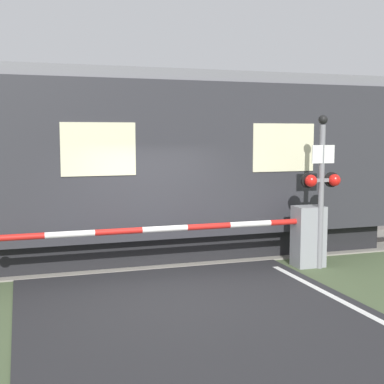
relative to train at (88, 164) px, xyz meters
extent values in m
plane|color=#475638|center=(1.03, -3.18, -2.03)|extent=(80.00, 80.00, 0.00)
cube|color=gray|center=(1.03, 0.00, -2.02)|extent=(36.00, 3.20, 0.03)
cube|color=#595451|center=(1.03, -0.72, -1.95)|extent=(36.00, 0.08, 0.10)
cube|color=#595451|center=(1.03, 0.72, -1.95)|extent=(36.00, 0.08, 0.10)
cube|color=black|center=(0.00, 0.00, -1.73)|extent=(12.94, 2.70, 0.60)
cube|color=#2D2D33|center=(0.00, 0.00, 0.13)|extent=(14.07, 3.17, 3.14)
cube|color=slate|center=(0.00, 0.00, 1.82)|extent=(13.79, 2.92, 0.24)
cube|color=beige|center=(3.87, -1.60, 0.37)|extent=(1.41, 0.02, 1.00)
cube|color=beige|center=(0.00, -1.60, 0.37)|extent=(1.41, 0.02, 1.00)
cube|color=gray|center=(4.12, -2.25, -1.42)|extent=(0.60, 0.44, 1.24)
cylinder|color=gray|center=(4.12, -2.25, -1.09)|extent=(0.16, 0.16, 0.18)
cylinder|color=red|center=(3.69, -2.25, -1.09)|extent=(0.86, 0.11, 0.11)
cylinder|color=white|center=(2.83, -2.25, -1.09)|extent=(0.86, 0.11, 0.11)
cylinder|color=red|center=(1.96, -2.25, -1.09)|extent=(0.86, 0.11, 0.11)
cylinder|color=white|center=(1.10, -2.25, -1.09)|extent=(0.86, 0.11, 0.11)
cylinder|color=red|center=(0.24, -2.25, -1.09)|extent=(0.86, 0.11, 0.11)
cylinder|color=white|center=(-0.62, -2.25, -1.09)|extent=(0.86, 0.11, 0.11)
cylinder|color=red|center=(-1.48, -2.25, -1.09)|extent=(0.86, 0.11, 0.11)
cylinder|color=gray|center=(4.25, -2.47, -0.60)|extent=(0.11, 0.11, 2.87)
cube|color=gray|center=(4.25, -2.47, -0.26)|extent=(0.65, 0.07, 0.07)
sphere|color=red|center=(3.99, -2.52, -0.26)|extent=(0.24, 0.24, 0.24)
sphere|color=red|center=(4.52, -2.52, -0.26)|extent=(0.24, 0.24, 0.24)
cylinder|color=black|center=(3.99, -2.41, -0.26)|extent=(0.30, 0.06, 0.30)
cylinder|color=black|center=(4.52, -2.41, -0.26)|extent=(0.30, 0.06, 0.30)
cube|color=white|center=(4.25, -2.51, 0.26)|extent=(0.49, 0.02, 0.36)
sphere|color=black|center=(4.25, -2.47, 0.93)|extent=(0.18, 0.18, 0.18)
camera|label=1|loc=(-1.43, -11.69, 0.66)|focal=50.00mm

